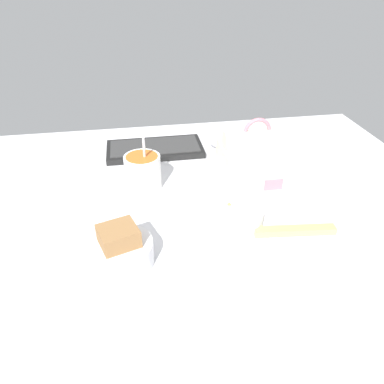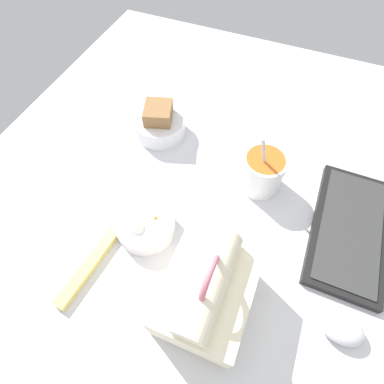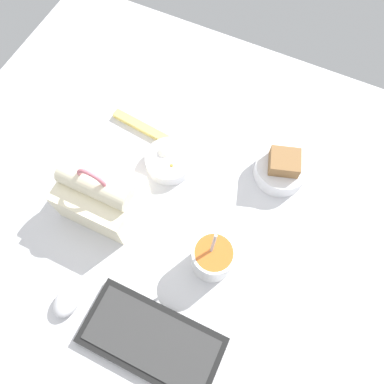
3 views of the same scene
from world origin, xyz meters
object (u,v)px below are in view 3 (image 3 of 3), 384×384
object	(u,v)px
bento_bowl_snacks	(169,161)
computer_mouse	(67,301)
soup_cup	(213,257)
chopstick_case	(143,128)
lunch_bag	(101,195)
bento_bowl_sandwich	(281,169)
keyboard	(152,340)

from	to	relation	value
bento_bowl_snacks	computer_mouse	xyz separation A→B (cm)	(4.79, 41.13, -0.37)
soup_cup	chopstick_case	distance (cm)	41.55
lunch_bag	bento_bowl_sandwich	size ratio (longest dim) A/B	1.40
keyboard	lunch_bag	xyz separation A→B (cm)	(25.17, -23.15, 5.66)
bento_bowl_snacks	computer_mouse	distance (cm)	41.41
keyboard	soup_cup	bearing A→B (deg)	-102.64
computer_mouse	chopstick_case	world-z (taller)	computer_mouse
lunch_bag	soup_cup	size ratio (longest dim) A/B	1.19
lunch_bag	soup_cup	bearing A→B (deg)	176.18
bento_bowl_sandwich	chopstick_case	distance (cm)	38.80
lunch_bag	computer_mouse	world-z (taller)	lunch_bag
lunch_bag	computer_mouse	xyz separation A→B (cm)	(-4.43, 24.03, -5.02)
bento_bowl_snacks	chopstick_case	xyz separation A→B (cm)	(11.62, -6.70, -1.22)
soup_cup	chopstick_case	bearing A→B (deg)	-38.61
bento_bowl_snacks	lunch_bag	bearing A→B (deg)	61.67
lunch_bag	chopstick_case	world-z (taller)	lunch_bag
soup_cup	computer_mouse	size ratio (longest dim) A/B	2.06
bento_bowl_sandwich	soup_cup	bearing A→B (deg)	77.60
keyboard	chopstick_case	bearing A→B (deg)	-59.58
lunch_bag	chopstick_case	bearing A→B (deg)	-84.24
bento_bowl_snacks	chopstick_case	size ratio (longest dim) A/B	0.67
keyboard	bento_bowl_snacks	size ratio (longest dim) A/B	2.42
soup_cup	chopstick_case	xyz separation A→B (cm)	(32.31, -25.80, -4.08)
keyboard	computer_mouse	xyz separation A→B (cm)	(20.74, 0.88, 0.64)
bento_bowl_sandwich	chopstick_case	xyz separation A→B (cm)	(38.62, 2.88, -2.44)
soup_cup	computer_mouse	world-z (taller)	soup_cup
keyboard	computer_mouse	world-z (taller)	computer_mouse
lunch_bag	bento_bowl_snacks	world-z (taller)	lunch_bag
keyboard	computer_mouse	distance (cm)	20.77
soup_cup	bento_bowl_sandwich	world-z (taller)	soup_cup
computer_mouse	bento_bowl_snacks	bearing A→B (deg)	-96.64
keyboard	lunch_bag	size ratio (longest dim) A/B	1.62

